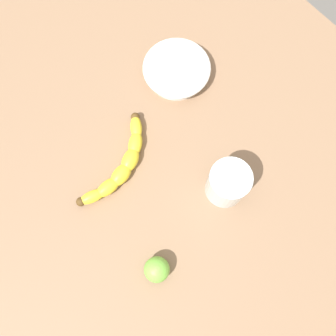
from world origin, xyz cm
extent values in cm
cube|color=#88674D|center=(0.00, 0.00, 1.50)|extent=(120.00, 120.00, 3.00)
ellipsoid|color=yellow|center=(10.45, -1.91, 4.67)|extent=(6.11, 3.99, 2.51)
ellipsoid|color=yellow|center=(6.75, -1.31, 4.67)|extent=(5.74, 3.12, 2.92)
ellipsoid|color=yellow|center=(3.02, -1.64, 4.67)|extent=(6.21, 4.44, 3.33)
ellipsoid|color=yellow|center=(-0.52, -2.87, 4.67)|extent=(6.53, 5.49, 3.33)
ellipsoid|color=yellow|center=(-3.65, -4.94, 4.67)|extent=(6.18, 5.88, 2.92)
ellipsoid|color=yellow|center=(-6.18, -7.70, 4.67)|extent=(5.30, 6.05, 2.51)
sphere|color=#513819|center=(12.88, -2.63, 4.67)|extent=(1.95, 1.95, 1.95)
sphere|color=#513819|center=(-7.65, -9.78, 4.67)|extent=(1.95, 1.95, 1.95)
cylinder|color=silver|center=(-11.71, 14.71, 7.63)|extent=(8.35, 8.35, 9.25)
cylinder|color=#99779C|center=(-11.71, 14.71, 7.38)|extent=(7.85, 7.85, 8.25)
cylinder|color=white|center=(-21.97, -12.22, 4.91)|extent=(13.02, 13.02, 3.83)
torus|color=white|center=(-21.97, -12.22, 6.23)|extent=(15.36, 15.36, 1.20)
sphere|color=#75C142|center=(9.87, 17.91, 5.52)|extent=(5.04, 5.04, 5.04)
camera|label=1|loc=(9.05, 20.27, 80.51)|focal=40.06mm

